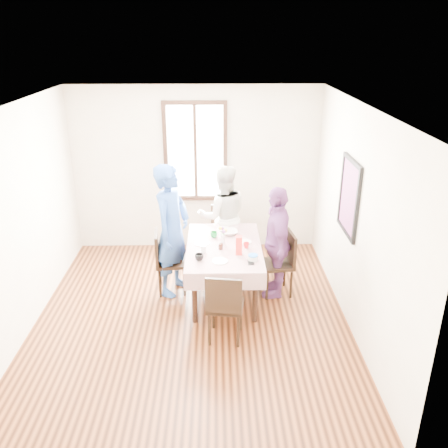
{
  "coord_description": "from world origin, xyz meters",
  "views": [
    {
      "loc": [
        0.33,
        -5.18,
        3.47
      ],
      "look_at": [
        0.43,
        0.53,
        1.1
      ],
      "focal_mm": 37.71,
      "sensor_mm": 36.0,
      "label": 1
    }
  ],
  "objects": [
    {
      "name": "smartphone",
      "position": [
        0.76,
        0.08,
        0.77
      ],
      "size": [
        0.08,
        0.16,
        0.01
      ],
      "primitive_type": "cube",
      "color": "black",
      "rests_on": "tablecloth"
    },
    {
      "name": "art_poster",
      "position": [
        1.98,
        0.3,
        1.55
      ],
      "size": [
        0.04,
        0.76,
        0.96
      ],
      "primitive_type": "cube",
      "color": "red",
      "rests_on": "right_wall"
    },
    {
      "name": "window_frame",
      "position": [
        0.0,
        2.23,
        1.65
      ],
      "size": [
        1.02,
        0.06,
        1.62
      ],
      "primitive_type": "cube",
      "color": "black",
      "rests_on": "back_wall"
    },
    {
      "name": "flower_bunch",
      "position": [
        0.41,
        0.66,
        0.94
      ],
      "size": [
        0.09,
        0.09,
        0.1
      ],
      "primitive_type": null,
      "color": "yellow",
      "rests_on": "flower_vase"
    },
    {
      "name": "ground",
      "position": [
        0.0,
        0.0,
        0.0
      ],
      "size": [
        4.5,
        4.5,
        0.0
      ],
      "primitive_type": "plane",
      "color": "black",
      "rests_on": "ground"
    },
    {
      "name": "plate_far",
      "position": [
        0.43,
        1.14,
        0.77
      ],
      "size": [
        0.2,
        0.2,
        0.01
      ],
      "primitive_type": "cylinder",
      "color": "white",
      "rests_on": "tablecloth"
    },
    {
      "name": "juice_carton",
      "position": [
        0.62,
        0.32,
        0.89
      ],
      "size": [
        0.08,
        0.08,
        0.25
      ],
      "primitive_type": "cube",
      "color": "red",
      "rests_on": "tablecloth"
    },
    {
      "name": "dining_table",
      "position": [
        0.43,
        0.58,
        0.38
      ],
      "size": [
        0.88,
        1.45,
        0.75
      ],
      "primitive_type": "cube",
      "color": "black",
      "rests_on": "ground"
    },
    {
      "name": "chair_far",
      "position": [
        0.43,
        1.58,
        0.46
      ],
      "size": [
        0.47,
        0.47,
        0.91
      ],
      "primitive_type": "cube",
      "rotation": [
        0.0,
        0.0,
        3.01
      ],
      "color": "black",
      "rests_on": "ground"
    },
    {
      "name": "jam_jar",
      "position": [
        0.38,
        0.47,
        0.8
      ],
      "size": [
        0.06,
        0.06,
        0.08
      ],
      "primitive_type": "cylinder",
      "color": "black",
      "rests_on": "tablecloth"
    },
    {
      "name": "chair_left",
      "position": [
        -0.31,
        0.72,
        0.46
      ],
      "size": [
        0.46,
        0.46,
        0.91
      ],
      "primitive_type": "cube",
      "rotation": [
        0.0,
        0.0,
        -1.47
      ],
      "color": "black",
      "rests_on": "ground"
    },
    {
      "name": "right_wall",
      "position": [
        2.0,
        0.0,
        1.35
      ],
      "size": [
        0.0,
        4.5,
        4.5
      ],
      "primitive_type": "plane",
      "rotation": [
        1.57,
        0.0,
        -1.57
      ],
      "color": "beige",
      "rests_on": "ground"
    },
    {
      "name": "chair_right",
      "position": [
        1.16,
        0.63,
        0.46
      ],
      "size": [
        0.47,
        0.47,
        0.91
      ],
      "primitive_type": "cube",
      "rotation": [
        0.0,
        0.0,
        1.7
      ],
      "color": "black",
      "rests_on": "ground"
    },
    {
      "name": "person_right",
      "position": [
        1.14,
        0.63,
        0.79
      ],
      "size": [
        0.39,
        0.93,
        1.58
      ],
      "primitive_type": "imported",
      "rotation": [
        0.0,
        0.0,
        -1.58
      ],
      "color": "#6A3770",
      "rests_on": "ground"
    },
    {
      "name": "plate_near",
      "position": [
        0.37,
        0.11,
        0.77
      ],
      "size": [
        0.2,
        0.2,
        0.01
      ],
      "primitive_type": "cylinder",
      "color": "white",
      "rests_on": "tablecloth"
    },
    {
      "name": "plate_right",
      "position": [
        0.71,
        0.69,
        0.77
      ],
      "size": [
        0.2,
        0.2,
        0.01
      ],
      "primitive_type": "cylinder",
      "color": "white",
      "rests_on": "tablecloth"
    },
    {
      "name": "butter_tub",
      "position": [
        0.79,
        0.14,
        0.79
      ],
      "size": [
        0.13,
        0.13,
        0.06
      ],
      "primitive_type": "cylinder",
      "color": "white",
      "rests_on": "tablecloth"
    },
    {
      "name": "drinking_glass",
      "position": [
        0.16,
        0.38,
        0.81
      ],
      "size": [
        0.07,
        0.07,
        0.1
      ],
      "primitive_type": "cylinder",
      "color": "silver",
      "rests_on": "tablecloth"
    },
    {
      "name": "butter_lid",
      "position": [
        0.79,
        0.14,
        0.83
      ],
      "size": [
        0.12,
        0.12,
        0.01
      ],
      "primitive_type": "cylinder",
      "color": "blue",
      "rests_on": "butter_tub"
    },
    {
      "name": "plate_left",
      "position": [
        0.13,
        0.65,
        0.77
      ],
      "size": [
        0.2,
        0.2,
        0.01
      ],
      "primitive_type": "cylinder",
      "color": "white",
      "rests_on": "tablecloth"
    },
    {
      "name": "chair_near",
      "position": [
        0.43,
        -0.41,
        0.46
      ],
      "size": [
        0.47,
        0.47,
        0.91
      ],
      "primitive_type": "cube",
      "rotation": [
        0.0,
        0.0,
        -0.14
      ],
      "color": "black",
      "rests_on": "ground"
    },
    {
      "name": "mug_green",
      "position": [
        0.29,
        0.87,
        0.8
      ],
      "size": [
        0.14,
        0.14,
        0.08
      ],
      "primitive_type": "imported",
      "rotation": [
        0.0,
        0.0,
        -0.65
      ],
      "color": "#0C7226",
      "rests_on": "tablecloth"
    },
    {
      "name": "person_far",
      "position": [
        0.43,
        1.56,
        0.81
      ],
      "size": [
        0.86,
        0.71,
        1.61
      ],
      "primitive_type": "imported",
      "rotation": [
        0.0,
        0.0,
        3.27
      ],
      "color": "beige",
      "rests_on": "ground"
    },
    {
      "name": "serving_bowl",
      "position": [
        0.52,
        0.97,
        0.79
      ],
      "size": [
        0.28,
        0.28,
        0.06
      ],
      "primitive_type": "imported",
      "rotation": [
        0.0,
        0.0,
        0.21
      ],
      "color": "white",
      "rests_on": "tablecloth"
    },
    {
      "name": "mug_flag",
      "position": [
        0.73,
        0.51,
        0.8
      ],
      "size": [
        0.12,
        0.12,
        0.08
      ],
      "primitive_type": "imported",
      "rotation": [
        0.0,
        0.0,
        0.82
      ],
      "color": "red",
      "rests_on": "tablecloth"
    },
    {
      "name": "window_pane",
      "position": [
        0.0,
        2.24,
        1.65
      ],
      "size": [
        0.9,
        0.02,
        1.5
      ],
      "primitive_type": "cube",
      "color": "white",
      "rests_on": "back_wall"
    },
    {
      "name": "flower_vase",
      "position": [
        0.41,
        0.66,
        0.83
      ],
      "size": [
        0.06,
        0.06,
        0.13
      ],
      "primitive_type": "cylinder",
      "color": "silver",
      "rests_on": "tablecloth"
    },
    {
      "name": "mug_black",
      "position": [
        0.11,
        0.16,
        0.81
      ],
      "size": [
        0.11,
        0.11,
        0.09
      ],
      "primitive_type": "imported",
      "rotation": [
        0.0,
        0.0,
        0.04
      ],
      "color": "black",
      "rests_on": "tablecloth"
    },
    {
      "name": "person_left",
      "position": [
        -0.29,
        0.72,
        0.93
      ],
      "size": [
        0.68,
        0.8,
        1.86
      ],
      "primitive_type": "imported",
      "rotation": [
        0.0,
        0.0,
        1.16
      ],
      "color": "#274C94",
      "rests_on": "ground"
    },
    {
      "name": "tablecloth",
      "position": [
        0.43,
        0.58,
        0.76
      ],
      "size": [
        1.0,
        1.57,
        0.01
      ],
      "primitive_type": "cube",
      "color": "#540B16",
      "rests_on": "dining_table"
    },
    {
      "name": "back_wall",
      "position": [
        0.0,
        2.25,
        1.35
      ],
      "size": [
        4.0,
        0.0,
        4.0
      ],
      "primitive_type": "plane",
      "rotation": [
        1.57,
        0.0,
        0.0
      ],
      "color": "beige",
      "rests_on": "ground"
    }
  ]
}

